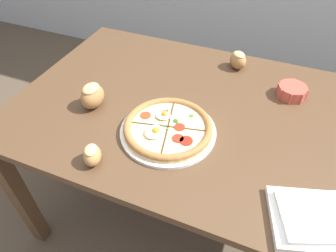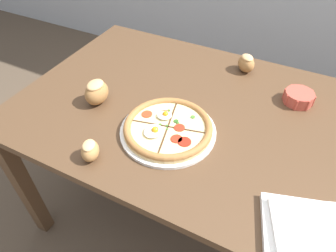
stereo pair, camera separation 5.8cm
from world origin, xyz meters
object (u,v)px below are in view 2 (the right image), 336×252
(dining_table, at_px, (212,131))
(bread_piece_mid, at_px, (97,92))
(ramekin_bowl, at_px, (299,97))
(bread_piece_far, at_px, (246,63))
(bread_piece_near, at_px, (90,150))
(napkin_folded, at_px, (306,229))
(pizza, at_px, (168,128))

(dining_table, bearing_deg, bread_piece_mid, -162.79)
(ramekin_bowl, xyz_separation_m, bread_piece_far, (-0.24, 0.12, 0.02))
(bread_piece_near, distance_m, bread_piece_far, 0.77)
(bread_piece_near, bearing_deg, ramekin_bowl, 47.44)
(napkin_folded, xyz_separation_m, bread_piece_far, (-0.35, 0.67, 0.02))
(pizza, xyz_separation_m, bread_piece_near, (-0.17, -0.21, 0.01))
(ramekin_bowl, height_order, bread_piece_far, bread_piece_far)
(dining_table, relative_size, bread_piece_mid, 14.22)
(napkin_folded, bearing_deg, pizza, 160.61)
(bread_piece_far, bearing_deg, pizza, -104.58)
(pizza, height_order, bread_piece_near, bread_piece_near)
(pizza, xyz_separation_m, napkin_folded, (0.48, -0.17, -0.00))
(bread_piece_near, bearing_deg, dining_table, 53.26)
(pizza, xyz_separation_m, ramekin_bowl, (0.37, 0.37, 0.01))
(dining_table, height_order, bread_piece_near, bread_piece_near)
(bread_piece_near, relative_size, bread_piece_mid, 0.84)
(ramekin_bowl, distance_m, bread_piece_near, 0.80)
(bread_piece_far, bearing_deg, dining_table, -92.92)
(pizza, bearing_deg, dining_table, 54.96)
(dining_table, relative_size, pizza, 4.54)
(napkin_folded, relative_size, bread_piece_near, 2.90)
(bread_piece_near, bearing_deg, napkin_folded, 3.78)
(pizza, distance_m, ramekin_bowl, 0.53)
(pizza, bearing_deg, bread_piece_near, -127.97)
(dining_table, bearing_deg, bread_piece_near, -126.74)
(napkin_folded, bearing_deg, dining_table, 138.28)
(ramekin_bowl, relative_size, bread_piece_near, 1.30)
(bread_piece_mid, xyz_separation_m, bread_piece_far, (0.45, 0.47, -0.01))
(pizza, relative_size, bread_piece_mid, 3.13)
(ramekin_bowl, height_order, bread_piece_near, bread_piece_near)
(dining_table, distance_m, pizza, 0.22)
(bread_piece_near, bearing_deg, bread_piece_far, 67.42)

